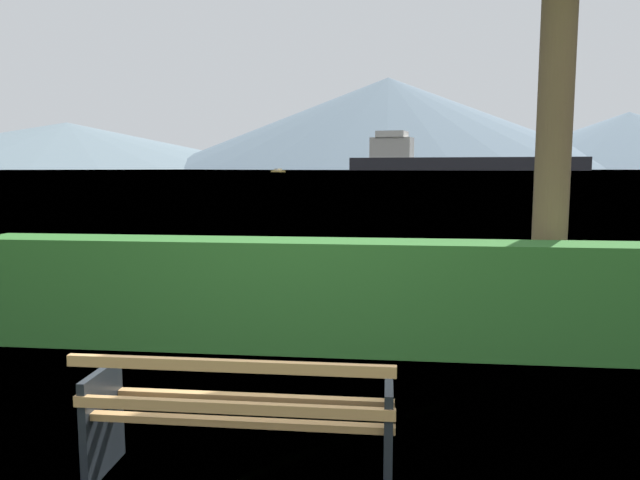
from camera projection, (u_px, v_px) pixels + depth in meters
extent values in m
plane|color=olive|center=(243.00, 478.00, 3.81)|extent=(1400.00, 1400.00, 0.00)
plane|color=#6B8EA3|center=(386.00, 170.00, 306.70)|extent=(620.00, 620.00, 0.00)
cube|color=tan|center=(234.00, 422.00, 3.57)|extent=(1.89, 0.07, 0.04)
cube|color=tan|center=(242.00, 409.00, 3.76)|extent=(1.89, 0.07, 0.04)
cube|color=tan|center=(249.00, 398.00, 3.95)|extent=(1.89, 0.07, 0.04)
cube|color=tan|center=(231.00, 408.00, 3.48)|extent=(1.89, 0.04, 0.06)
cube|color=tan|center=(228.00, 366.00, 3.41)|extent=(1.89, 0.04, 0.06)
cube|color=#1E2328|center=(102.00, 421.00, 3.85)|extent=(0.05, 0.51, 0.68)
cube|color=#1E2328|center=(388.00, 435.00, 3.65)|extent=(0.05, 0.51, 0.68)
cube|color=#2D6B28|center=(303.00, 295.00, 6.45)|extent=(7.06, 0.61, 1.18)
cylinder|color=brown|center=(554.00, 137.00, 6.72)|extent=(0.38, 0.38, 4.54)
cube|color=#232328|center=(465.00, 164.00, 307.61)|extent=(118.02, 39.68, 6.56)
cube|color=beige|center=(392.00, 148.00, 318.69)|extent=(23.51, 17.34, 10.50)
cube|color=silver|center=(392.00, 134.00, 317.86)|extent=(17.62, 17.38, 3.28)
cube|color=gold|center=(278.00, 171.00, 213.21)|extent=(6.02, 6.87, 0.60)
cube|color=beige|center=(278.00, 169.00, 213.14)|extent=(2.82, 2.97, 0.63)
cone|color=slate|center=(68.00, 146.00, 569.86)|extent=(420.79, 420.79, 43.05)
cone|color=slate|center=(388.00, 123.00, 548.61)|extent=(410.60, 410.60, 81.54)
cone|color=slate|center=(628.00, 140.00, 500.63)|extent=(263.86, 263.86, 46.73)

